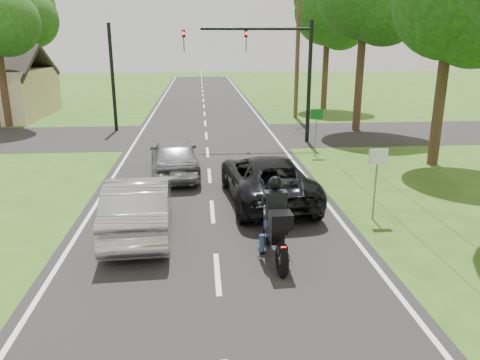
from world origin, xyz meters
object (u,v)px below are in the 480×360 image
at_px(silver_sedan, 139,205).
at_px(dark_suv, 266,178).
at_px(utility_pole_far, 298,40).
at_px(sign_green, 316,121).
at_px(sign_white, 377,167).
at_px(traffic_signal, 273,60).
at_px(motorcycle_rider, 275,228).
at_px(silver_suv, 174,156).

bearing_deg(silver_sedan, dark_suv, -151.39).
bearing_deg(utility_pole_far, sign_green, -96.73).
relative_size(dark_suv, sign_white, 2.55).
distance_m(silver_sedan, traffic_signal, 13.04).
distance_m(motorcycle_rider, sign_white, 4.15).
bearing_deg(motorcycle_rider, traffic_signal, 79.00).
height_order(silver_sedan, silver_suv, silver_sedan).
bearing_deg(sign_green, silver_sedan, -129.44).
xyz_separation_m(dark_suv, silver_sedan, (-3.80, -2.33, 0.02)).
height_order(silver_suv, traffic_signal, traffic_signal).
bearing_deg(sign_white, silver_sedan, -176.63).
xyz_separation_m(utility_pole_far, sign_green, (-1.30, -11.02, -3.49)).
bearing_deg(dark_suv, silver_sedan, 27.33).
height_order(dark_suv, utility_pole_far, utility_pole_far).
relative_size(silver_sedan, traffic_signal, 0.74).
height_order(utility_pole_far, sign_white, utility_pole_far).
height_order(dark_suv, traffic_signal, traffic_signal).
relative_size(motorcycle_rider, dark_suv, 0.45).
distance_m(dark_suv, sign_white, 3.59).
distance_m(dark_suv, sign_green, 6.86).
height_order(motorcycle_rider, silver_suv, motorcycle_rider).
bearing_deg(sign_white, dark_suv, 146.27).
xyz_separation_m(sign_white, sign_green, (0.20, 8.00, 0.00)).
bearing_deg(dark_suv, silver_suv, -49.97).
distance_m(dark_suv, utility_pole_far, 18.16).
relative_size(motorcycle_rider, silver_sedan, 0.52).
height_order(silver_sedan, sign_green, sign_green).
bearing_deg(sign_white, silver_suv, 139.51).
bearing_deg(motorcycle_rider, silver_suv, 107.09).
xyz_separation_m(silver_suv, utility_pole_far, (7.53, 13.87, 4.31)).
bearing_deg(motorcycle_rider, utility_pole_far, 74.58).
relative_size(utility_pole_far, sign_white, 4.71).
xyz_separation_m(traffic_signal, sign_green, (1.56, -3.02, -2.54)).
bearing_deg(silver_sedan, traffic_signal, -118.02).
bearing_deg(sign_white, sign_green, 88.57).
distance_m(traffic_signal, sign_white, 11.39).
xyz_separation_m(motorcycle_rider, dark_suv, (0.40, 4.34, -0.06)).
xyz_separation_m(motorcycle_rider, sign_white, (3.30, 2.40, 0.77)).
height_order(silver_suv, sign_green, sign_green).
distance_m(motorcycle_rider, silver_suv, 8.03).
bearing_deg(dark_suv, utility_pole_far, -108.67).
xyz_separation_m(silver_sedan, traffic_signal, (5.34, 11.41, 3.35)).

